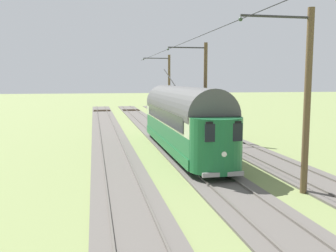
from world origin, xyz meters
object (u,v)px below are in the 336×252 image
catenary_pole_mid_near (204,90)px  vintage_streetcar (182,118)px  catenary_pole_foreground (168,87)px  catenary_pole_mid_far (305,98)px  switch_stand (209,120)px

catenary_pole_mid_near → vintage_streetcar: bearing=58.2°
catenary_pole_foreground → catenary_pole_mid_near: (0.00, 14.38, 0.00)m
catenary_pole_mid_far → switch_stand: bearing=-97.3°
catenary_pole_foreground → catenary_pole_mid_far: same height
catenary_pole_foreground → switch_stand: 8.11m
catenary_pole_mid_far → switch_stand: catenary_pole_mid_far is taller
catenary_pole_mid_far → catenary_pole_foreground: bearing=-90.0°
vintage_streetcar → catenary_pole_mid_near: catenary_pole_mid_near is taller
switch_stand → catenary_pole_foreground: bearing=-67.9°
catenary_pole_mid_far → switch_stand: (-2.80, -21.88, -3.26)m
vintage_streetcar → catenary_pole_foreground: (-2.87, -19.01, 1.71)m
catenary_pole_foreground → switch_stand: size_ratio=6.12×
catenary_pole_mid_near → switch_stand: 8.64m
switch_stand → catenary_pole_mid_far: bearing=82.7°
vintage_streetcar → catenary_pole_mid_near: size_ratio=2.17×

